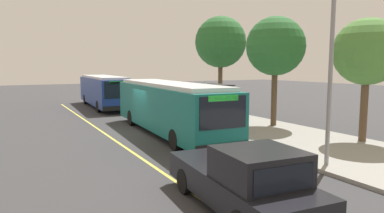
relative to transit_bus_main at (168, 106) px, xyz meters
The scene contains 14 objects.
ground_plane 2.37m from the transit_bus_main, 144.52° to the right, with size 120.00×120.00×0.00m, color #38383A.
sidewalk_curb 5.41m from the transit_bus_main, 105.81° to the left, with size 44.00×6.40×0.15m, color gray.
lane_stripe_center 3.86m from the transit_bus_main, 113.79° to the right, with size 36.00×0.14×0.01m, color #E0D64C.
transit_bus_main is the anchor object (origin of this frame).
transit_bus_second 14.74m from the transit_bus_main, behind, with size 11.68×3.09×2.95m.
pickup_truck 10.99m from the transit_bus_main, 14.13° to the right, with size 5.55×2.44×1.85m.
bus_shelter 5.43m from the transit_bus_main, 119.35° to the left, with size 2.90×1.60×2.48m.
waiting_bench 5.46m from the transit_bus_main, 120.95° to the left, with size 1.60×0.48×0.95m.
route_sign_post 2.58m from the transit_bus_main, 95.66° to the left, with size 0.44×0.08×2.80m.
pedestrian_commuter 3.19m from the transit_bus_main, 116.31° to the left, with size 0.24×0.40×1.69m.
street_tree_near_shelter 10.58m from the transit_bus_main, 47.11° to the left, with size 3.25×3.25×6.04m.
street_tree_upstreet 10.71m from the transit_bus_main, 129.68° to the left, with size 4.19×4.19×7.78m.
street_tree_downstreet 7.65m from the transit_bus_main, 79.52° to the left, with size 3.64×3.64×6.77m.
utility_pole 9.46m from the transit_bus_main, 15.49° to the left, with size 0.16×0.16×6.40m, color gray.
Camera 1 is at (19.13, -7.03, 3.85)m, focal length 32.18 mm.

